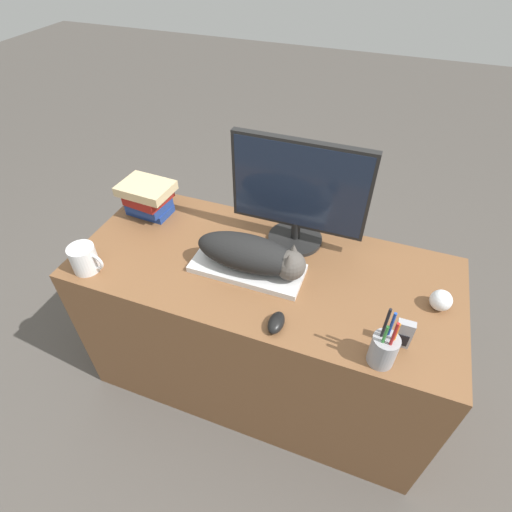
{
  "coord_description": "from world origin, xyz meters",
  "views": [
    {
      "loc": [
        0.35,
        -0.71,
        1.8
      ],
      "look_at": [
        -0.03,
        0.31,
        0.8
      ],
      "focal_mm": 28.0,
      "sensor_mm": 36.0,
      "label": 1
    }
  ],
  "objects_px": {
    "book_stack": "(148,198)",
    "phone": "(403,334)",
    "keyboard": "(247,268)",
    "coffee_mug": "(85,259)",
    "monitor": "(299,192)",
    "cat": "(254,255)",
    "pen_cup": "(384,349)",
    "computer_mouse": "(276,323)",
    "baseball": "(441,300)"
  },
  "relations": [
    {
      "from": "book_stack",
      "to": "monitor",
      "type": "bearing_deg",
      "value": 4.12
    },
    {
      "from": "phone",
      "to": "monitor",
      "type": "bearing_deg",
      "value": 140.52
    },
    {
      "from": "monitor",
      "to": "book_stack",
      "type": "bearing_deg",
      "value": -175.88
    },
    {
      "from": "monitor",
      "to": "pen_cup",
      "type": "distance_m",
      "value": 0.63
    },
    {
      "from": "cat",
      "to": "pen_cup",
      "type": "height_order",
      "value": "pen_cup"
    },
    {
      "from": "cat",
      "to": "coffee_mug",
      "type": "height_order",
      "value": "cat"
    },
    {
      "from": "monitor",
      "to": "computer_mouse",
      "type": "distance_m",
      "value": 0.5
    },
    {
      "from": "pen_cup",
      "to": "book_stack",
      "type": "relative_size",
      "value": 1.01
    },
    {
      "from": "book_stack",
      "to": "phone",
      "type": "bearing_deg",
      "value": -16.53
    },
    {
      "from": "monitor",
      "to": "book_stack",
      "type": "height_order",
      "value": "monitor"
    },
    {
      "from": "cat",
      "to": "book_stack",
      "type": "bearing_deg",
      "value": 161.55
    },
    {
      "from": "pen_cup",
      "to": "book_stack",
      "type": "bearing_deg",
      "value": 158.72
    },
    {
      "from": "cat",
      "to": "coffee_mug",
      "type": "bearing_deg",
      "value": -161.16
    },
    {
      "from": "monitor",
      "to": "keyboard",
      "type": "bearing_deg",
      "value": -116.9
    },
    {
      "from": "computer_mouse",
      "to": "pen_cup",
      "type": "distance_m",
      "value": 0.34
    },
    {
      "from": "keyboard",
      "to": "coffee_mug",
      "type": "relative_size",
      "value": 3.16
    },
    {
      "from": "keyboard",
      "to": "baseball",
      "type": "bearing_deg",
      "value": 5.04
    },
    {
      "from": "cat",
      "to": "phone",
      "type": "xyz_separation_m",
      "value": [
        0.54,
        -0.14,
        -0.04
      ]
    },
    {
      "from": "keyboard",
      "to": "book_stack",
      "type": "relative_size",
      "value": 1.88
    },
    {
      "from": "coffee_mug",
      "to": "pen_cup",
      "type": "distance_m",
      "value": 1.09
    },
    {
      "from": "computer_mouse",
      "to": "phone",
      "type": "bearing_deg",
      "value": 10.35
    },
    {
      "from": "coffee_mug",
      "to": "book_stack",
      "type": "bearing_deg",
      "value": 84.45
    },
    {
      "from": "keyboard",
      "to": "computer_mouse",
      "type": "height_order",
      "value": "computer_mouse"
    },
    {
      "from": "monitor",
      "to": "pen_cup",
      "type": "height_order",
      "value": "monitor"
    },
    {
      "from": "keyboard",
      "to": "book_stack",
      "type": "height_order",
      "value": "book_stack"
    },
    {
      "from": "keyboard",
      "to": "pen_cup",
      "type": "height_order",
      "value": "pen_cup"
    },
    {
      "from": "pen_cup",
      "to": "phone",
      "type": "relative_size",
      "value": 2.14
    },
    {
      "from": "coffee_mug",
      "to": "pen_cup",
      "type": "bearing_deg",
      "value": -1.08
    },
    {
      "from": "baseball",
      "to": "book_stack",
      "type": "distance_m",
      "value": 1.21
    },
    {
      "from": "cat",
      "to": "baseball",
      "type": "distance_m",
      "value": 0.66
    },
    {
      "from": "coffee_mug",
      "to": "book_stack",
      "type": "xyz_separation_m",
      "value": [
        0.04,
        0.39,
        0.03
      ]
    },
    {
      "from": "cat",
      "to": "keyboard",
      "type": "bearing_deg",
      "value": 180.0
    },
    {
      "from": "computer_mouse",
      "to": "book_stack",
      "type": "bearing_deg",
      "value": 150.89
    },
    {
      "from": "cat",
      "to": "computer_mouse",
      "type": "bearing_deg",
      "value": -53.42
    },
    {
      "from": "keyboard",
      "to": "monitor",
      "type": "height_order",
      "value": "monitor"
    },
    {
      "from": "cat",
      "to": "phone",
      "type": "height_order",
      "value": "cat"
    },
    {
      "from": "cat",
      "to": "monitor",
      "type": "xyz_separation_m",
      "value": [
        0.09,
        0.23,
        0.15
      ]
    },
    {
      "from": "keyboard",
      "to": "baseball",
      "type": "height_order",
      "value": "baseball"
    },
    {
      "from": "cat",
      "to": "coffee_mug",
      "type": "distance_m",
      "value": 0.63
    },
    {
      "from": "book_stack",
      "to": "pen_cup",
      "type": "bearing_deg",
      "value": -21.28
    },
    {
      "from": "pen_cup",
      "to": "cat",
      "type": "bearing_deg",
      "value": 155.65
    },
    {
      "from": "pen_cup",
      "to": "phone",
      "type": "height_order",
      "value": "pen_cup"
    },
    {
      "from": "phone",
      "to": "pen_cup",
      "type": "bearing_deg",
      "value": -121.73
    },
    {
      "from": "baseball",
      "to": "computer_mouse",
      "type": "bearing_deg",
      "value": -151.3
    },
    {
      "from": "monitor",
      "to": "cat",
      "type": "bearing_deg",
      "value": -111.43
    },
    {
      "from": "keyboard",
      "to": "cat",
      "type": "height_order",
      "value": "cat"
    },
    {
      "from": "cat",
      "to": "monitor",
      "type": "distance_m",
      "value": 0.29
    },
    {
      "from": "coffee_mug",
      "to": "keyboard",
      "type": "bearing_deg",
      "value": 19.66
    },
    {
      "from": "pen_cup",
      "to": "computer_mouse",
      "type": "bearing_deg",
      "value": 178.03
    },
    {
      "from": "computer_mouse",
      "to": "book_stack",
      "type": "distance_m",
      "value": 0.82
    }
  ]
}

